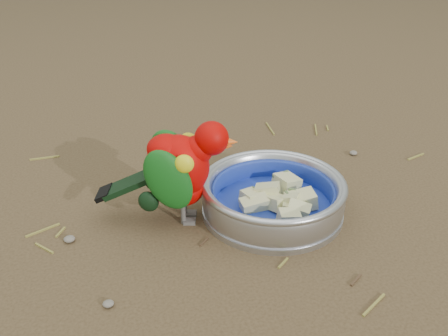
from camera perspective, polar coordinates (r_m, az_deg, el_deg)
name	(u,v)px	position (r m, az deg, el deg)	size (l,w,h in m)	color
ground	(256,252)	(0.76, 3.68, -9.60)	(60.00, 60.00, 0.00)	#4E3B25
food_bowl	(272,208)	(0.84, 5.54, -4.62)	(0.24, 0.24, 0.02)	#B2B2BA
bowl_wall	(273,193)	(0.83, 5.63, -2.88)	(0.24, 0.24, 0.04)	#B2B2BA
fruit_wedges	(273,197)	(0.83, 5.61, -3.29)	(0.14, 0.14, 0.03)	beige
lory_parrot	(180,175)	(0.79, -5.07, -0.78)	(0.10, 0.21, 0.17)	#B30300
ground_debris	(259,247)	(0.76, 4.01, -8.95)	(0.90, 0.80, 0.01)	olive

